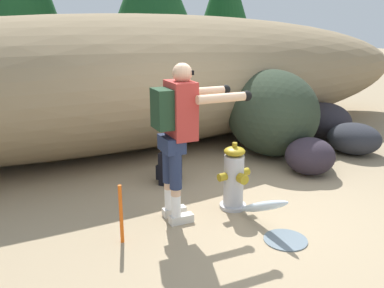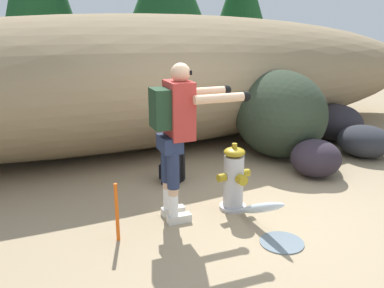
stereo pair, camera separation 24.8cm
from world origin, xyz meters
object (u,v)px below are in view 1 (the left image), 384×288
spare_backpack (170,168)px  boulder_small (354,139)px  boulder_mid (324,121)px  survey_stake (121,214)px  fire_hydrant (234,178)px  boulder_large (272,113)px  utility_worker (180,124)px  boulder_outlier (310,156)px

spare_backpack → boulder_small: size_ratio=0.55×
boulder_mid → survey_stake: (-4.63, -1.66, -0.02)m
fire_hydrant → boulder_large: (1.73, 1.35, 0.32)m
utility_worker → spare_backpack: size_ratio=3.58×
fire_hydrant → utility_worker: 0.97m
boulder_large → spare_backpack: bearing=-171.7°
utility_worker → boulder_outlier: bearing=13.2°
spare_backpack → boulder_outlier: boulder_outlier is taller
fire_hydrant → spare_backpack: size_ratio=1.67×
utility_worker → spare_backpack: utility_worker is taller
boulder_mid → boulder_outlier: boulder_mid is taller
fire_hydrant → survey_stake: bearing=-176.8°
boulder_mid → boulder_outlier: bearing=-143.3°
utility_worker → spare_backpack: (0.38, 0.98, -0.85)m
spare_backpack → boulder_outlier: bearing=-147.4°
fire_hydrant → boulder_outlier: 1.63m
utility_worker → survey_stake: bearing=-162.0°
fire_hydrant → spare_backpack: 1.10m
utility_worker → survey_stake: utility_worker is taller
boulder_large → boulder_outlier: size_ratio=2.44×
fire_hydrant → boulder_large: boulder_large is taller
utility_worker → boulder_small: (3.56, 0.57, -0.81)m
utility_worker → boulder_mid: (3.89, 1.50, -0.74)m
boulder_large → boulder_outlier: boulder_large is taller
utility_worker → survey_stake: size_ratio=2.81×
spare_backpack → boulder_large: (2.01, 0.29, 0.47)m
spare_backpack → survey_stake: size_ratio=0.78×
boulder_large → fire_hydrant: bearing=-142.1°
utility_worker → fire_hydrant: bearing=-0.4°
spare_backpack → boulder_mid: boulder_mid is taller
fire_hydrant → boulder_small: bearing=12.6°
boulder_small → survey_stake: survey_stake is taller
boulder_large → boulder_mid: (1.50, 0.23, -0.36)m
survey_stake → utility_worker: bearing=11.8°
utility_worker → survey_stake: (-0.74, -0.15, -0.76)m
boulder_small → fire_hydrant: bearing=-167.4°
utility_worker → boulder_large: (2.39, 1.27, -0.38)m
boulder_outlier → boulder_small: bearing=12.8°
boulder_large → survey_stake: 3.46m
fire_hydrant → survey_stake: size_ratio=1.31×
boulder_small → survey_stake: size_ratio=1.42×
utility_worker → spare_backpack: 1.35m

